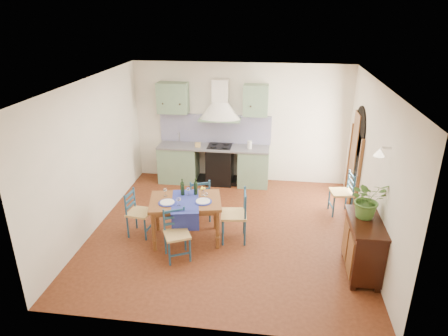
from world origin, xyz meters
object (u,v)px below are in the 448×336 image
Objects in this scene: sideboard at (363,245)px; potted_plant at (368,199)px; dining_table at (186,205)px; chair_near at (177,234)px.

potted_plant is (0.01, 0.14, 0.73)m from sideboard.
dining_table is 1.32× the size of sideboard.
sideboard is at bearing -92.37° from potted_plant.
dining_table is 0.62m from chair_near.
sideboard is 1.72× the size of potted_plant.
potted_plant is at bearing -8.87° from dining_table.
potted_plant is at bearing 2.08° from chair_near.
chair_near is 2.99m from sideboard.
chair_near is (-0.04, -0.57, -0.25)m from dining_table.
potted_plant is (2.96, -0.46, 0.54)m from dining_table.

